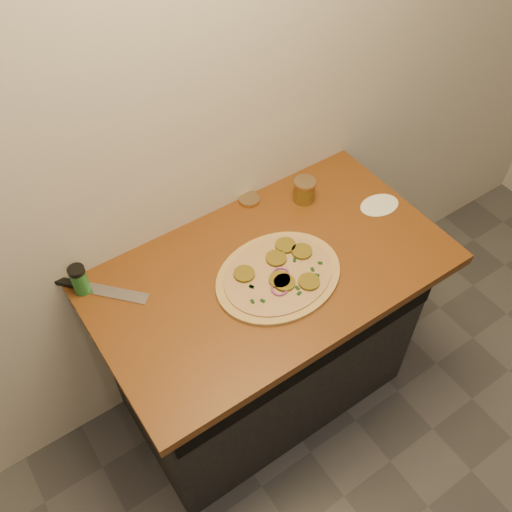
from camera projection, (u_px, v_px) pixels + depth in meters
cabinet at (263, 337)px, 2.27m from camera, size 1.10×0.60×0.86m
countertop at (270, 271)px, 1.91m from camera, size 1.20×0.70×0.04m
pizza at (279, 275)px, 1.86m from camera, size 0.46×0.46×0.03m
chefs_knife at (91, 288)px, 1.83m from camera, size 0.24×0.26×0.02m
mason_jar_lid at (249, 199)px, 2.09m from camera, size 0.08×0.08×0.02m
salsa_jar at (304, 190)px, 2.07m from camera, size 0.08×0.08×0.09m
spice_shaker at (79, 280)px, 1.79m from camera, size 0.05×0.05×0.11m
flour_spill at (379, 205)px, 2.08m from camera, size 0.17×0.17×0.00m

